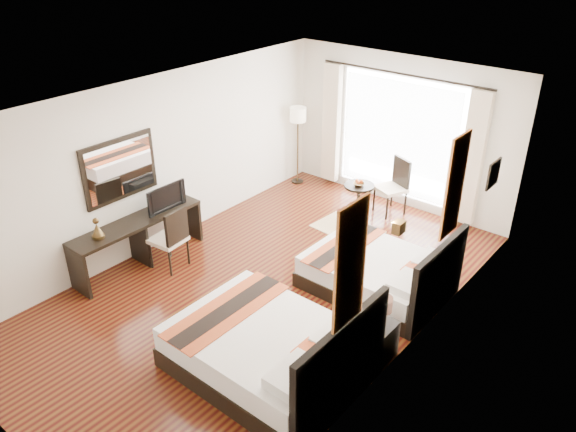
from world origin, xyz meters
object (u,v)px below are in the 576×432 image
Objects in this scene: nightstand at (374,341)px; television at (164,197)px; bed_far at (380,273)px; floor_lamp at (298,120)px; vase at (365,328)px; fruit_bowl at (359,184)px; table_lamp at (382,306)px; console_desk at (139,242)px; side_table at (358,200)px; desk_chair at (170,249)px; bed_near at (271,351)px; window_chair at (391,197)px.

nightstand is 0.71× the size of television.
floor_lamp is (-3.32, 2.24, 1.06)m from bed_far.
vase is 0.68× the size of fruit_bowl.
television is (-4.02, 0.02, 0.20)m from table_lamp.
floor_lamp reaches higher than console_desk.
bed_far is 5.15× the size of table_lamp.
vase reaches higher than side_table.
bed_far is at bearing -48.67° from fruit_bowl.
vase is 3.98m from television.
nightstand is 0.52m from table_lamp.
side_table is at bearing 126.04° from nightstand.
table_lamp is at bearing 178.69° from desk_chair.
table_lamp is 0.17× the size of console_desk.
bed_near is 3.02× the size of television.
television is at bearing -42.09° from desk_chair.
window_chair is at bearing 53.29° from side_table.
desk_chair is at bearing -0.80° from window_chair.
bed_far reaches higher than desk_chair.
floor_lamp is at bearing 125.28° from bed_near.
side_table is at bearing -118.13° from desk_chair.
bed_near is at bearing -134.24° from vase.
bed_far is 9.93× the size of fruit_bowl.
television is at bearing 161.15° from bed_near.
side_table is at bearing 63.08° from console_desk.
side_table is (-1.41, 4.05, -0.01)m from bed_near.
console_desk is at bearing -176.14° from vase.
console_desk is 3.01× the size of television.
bed_far reaches higher than table_lamp.
floor_lamp reaches higher than table_lamp.
console_desk is 4.11m from floor_lamp.
television reaches higher than bed_far.
fruit_bowl is (-2.18, 3.21, 0.08)m from vase.
desk_chair is 5.19× the size of fruit_bowl.
side_table is 0.60× the size of window_chair.
television reaches higher than fruit_bowl.
table_lamp is (0.73, -1.22, 0.47)m from bed_far.
vase is at bearing -56.03° from side_table.
window_chair is (1.71, 3.79, 0.00)m from desk_chair.
floor_lamp reaches higher than bed_far.
bed_near reaches higher than desk_chair.
bed_near reaches higher than fruit_bowl.
bed_far is 1.50m from table_lamp.
bed_far is 3.57m from television.
bed_far reaches higher than window_chair.
vase is 0.06× the size of console_desk.
bed_near is 1.39× the size of floor_lamp.
fruit_bowl is (1.80, 3.48, 0.27)m from console_desk.
nightstand is 4.03m from console_desk.
console_desk is (-3.19, 0.53, 0.06)m from bed_near.
side_table is at bearing 109.17° from bed_near.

